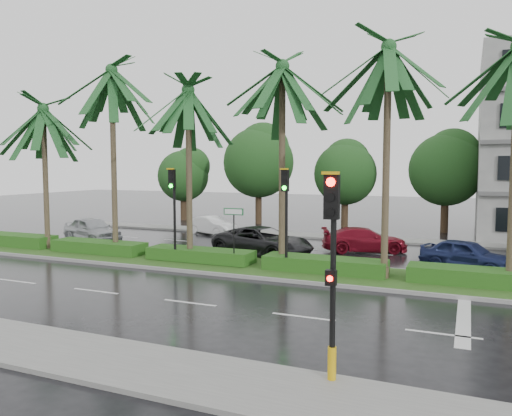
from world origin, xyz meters
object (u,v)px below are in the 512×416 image
at_px(signal_median_left, 173,201).
at_px(car_silver, 92,230).
at_px(car_white, 212,226).
at_px(street_sign, 234,222).
at_px(car_blue, 466,255).
at_px(signal_near, 332,268).
at_px(car_darkgrey, 263,242).
at_px(car_red, 364,240).

height_order(signal_median_left, car_silver, signal_median_left).
bearing_deg(car_silver, car_white, -22.95).
bearing_deg(street_sign, car_white, 122.96).
xyz_separation_m(car_white, car_blue, (15.85, -5.67, 0.06)).
height_order(street_sign, car_white, street_sign).
height_order(signal_near, car_white, signal_near).
height_order(street_sign, car_darkgrey, street_sign).
relative_size(signal_near, street_sign, 1.68).
bearing_deg(street_sign, car_darkgrey, 91.23).
height_order(car_white, car_blue, car_blue).
distance_m(signal_median_left, street_sign, 3.13).
xyz_separation_m(signal_near, car_darkgrey, (-7.08, 13.45, -1.75)).
distance_m(car_white, car_darkgrey, 8.83).
distance_m(signal_median_left, car_darkgrey, 5.27).
distance_m(car_silver, car_white, 7.75).
distance_m(signal_near, street_sign, 12.11).
distance_m(car_darkgrey, car_red, 5.63).
bearing_deg(car_silver, car_blue, -71.10).
height_order(signal_median_left, car_red, signal_median_left).
bearing_deg(car_blue, signal_near, -169.59).
bearing_deg(street_sign, car_red, 57.56).
bearing_deg(car_silver, car_darkgrey, -73.53).
bearing_deg(car_red, car_blue, -139.40).
distance_m(car_white, car_blue, 16.84).
height_order(car_red, car_blue, car_blue).
height_order(signal_near, signal_median_left, signal_median_left).
bearing_deg(car_darkgrey, street_sign, -162.59).
relative_size(signal_median_left, car_silver, 0.98).
bearing_deg(signal_near, car_red, 98.70).
height_order(car_darkgrey, car_blue, car_darkgrey).
xyz_separation_m(street_sign, car_silver, (-11.48, 4.00, -1.37)).
bearing_deg(car_darkgrey, car_silver, 104.11).
bearing_deg(car_darkgrey, signal_median_left, 158.36).
height_order(signal_near, car_silver, signal_near).
height_order(signal_near, street_sign, signal_near).
bearing_deg(street_sign, car_silver, 160.81).
bearing_deg(signal_near, car_darkgrey, 117.74).
bearing_deg(street_sign, signal_median_left, -176.53).
relative_size(signal_median_left, car_darkgrey, 0.80).
relative_size(signal_near, car_darkgrey, 0.80).
xyz_separation_m(street_sign, car_darkgrey, (-0.08, 3.58, -1.37)).
bearing_deg(signal_median_left, car_blue, 19.02).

